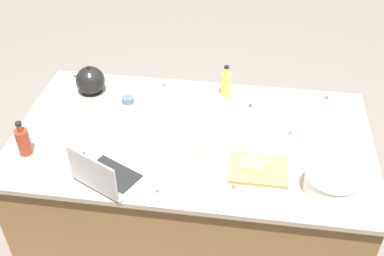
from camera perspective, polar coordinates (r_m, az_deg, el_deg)
ground_plane at (r=3.24m, az=0.00°, el=-13.29°), size 12.00×12.00×0.00m
island_counter at (r=2.90m, az=0.00°, el=-7.75°), size 1.99×1.11×0.90m
laptop at (r=2.33m, az=-10.57°, el=-5.73°), size 0.38×0.34×0.22m
mixing_bowl_large at (r=2.33m, az=16.73°, el=-6.38°), size 0.27×0.27×0.12m
bottle_soy at (r=2.59m, az=-19.97°, el=-1.51°), size 0.07×0.07×0.20m
bottle_oil at (r=2.88m, az=4.16°, el=5.46°), size 0.06×0.06×0.21m
kettle at (r=2.97m, az=-12.36°, el=5.65°), size 0.21×0.18×0.20m
cutting_board at (r=2.40m, az=8.14°, el=-5.03°), size 0.29×0.23×0.02m
butter_stick_left at (r=2.40m, az=7.51°, el=-4.14°), size 0.11×0.05×0.04m
butter_stick_right at (r=2.36m, az=7.24°, el=-4.85°), size 0.11×0.05×0.04m
ramekin_small at (r=2.87m, az=-7.86°, el=3.46°), size 0.07×0.07×0.04m
ramekin_medium at (r=2.84m, az=-13.99°, el=2.25°), size 0.08×0.08×0.04m
ramekin_wide at (r=2.46m, az=1.16°, el=-2.86°), size 0.09×0.09×0.05m
candy_0 at (r=2.28m, az=-4.27°, el=-7.69°), size 0.01×0.01×0.01m
candy_1 at (r=3.00m, az=16.17°, el=3.64°), size 0.02×0.02×0.02m
candy_2 at (r=2.53m, az=-13.16°, el=-3.06°), size 0.02×0.02×0.02m
candy_3 at (r=2.30m, az=5.11°, el=-7.10°), size 0.02×0.02×0.02m
candy_4 at (r=3.10m, az=-11.72°, el=5.65°), size 0.02×0.02×0.02m
candy_5 at (r=2.48m, az=15.94°, el=-4.68°), size 0.02×0.02×0.02m
candy_6 at (r=2.66m, az=11.96°, el=-0.49°), size 0.02×0.02×0.02m
candy_7 at (r=2.83m, az=7.17°, el=2.79°), size 0.02×0.02×0.02m
candy_8 at (r=3.00m, az=-3.51°, el=5.26°), size 0.02×0.02×0.02m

